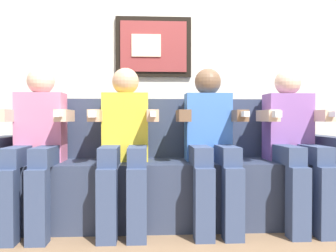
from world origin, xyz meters
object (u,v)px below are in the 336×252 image
Objects in this scene: person_rightmost at (294,139)px; person_right_center at (211,140)px; couch at (167,178)px; person_leftmost at (36,140)px; person_left_center at (125,140)px.

person_right_center is at bearing 179.95° from person_rightmost.
person_rightmost reaches higher than couch.
person_rightmost is at bearing -0.02° from person_leftmost.
person_leftmost is at bearing 179.95° from person_left_center.
person_leftmost is at bearing -169.22° from couch.
person_rightmost is (1.18, 0.00, 0.00)m from person_left_center.
couch is at bearing 29.77° from person_left_center.
person_leftmost reaches higher than couch.
couch is at bearing 169.20° from person_rightmost.
couch is 0.95m from person_leftmost.
person_right_center is (1.18, 0.00, 0.00)m from person_leftmost.
person_leftmost is 1.00× the size of person_rightmost.
couch is 2.26× the size of person_left_center.
person_right_center is 1.00× the size of person_rightmost.
person_left_center and person_rightmost have the same top height.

